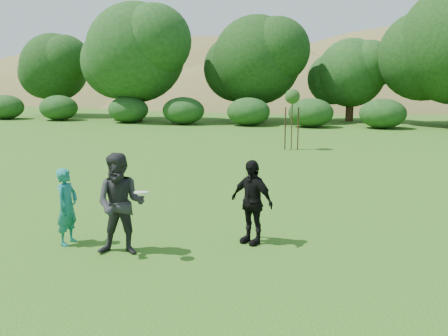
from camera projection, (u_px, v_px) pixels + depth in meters
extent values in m
plane|color=#19470C|center=(187.00, 248.00, 10.01)|extent=(120.00, 120.00, 0.00)
imported|color=#186E6A|center=(67.00, 207.00, 10.11)|extent=(0.40, 0.59, 1.57)
imported|color=#27272A|center=(121.00, 204.00, 9.50)|extent=(1.09, 0.92, 1.97)
imported|color=black|center=(251.00, 202.00, 10.16)|extent=(1.10, 0.84, 1.74)
cylinder|color=white|center=(141.00, 192.00, 9.12)|extent=(0.27, 0.27, 0.05)
cylinder|color=#361F15|center=(292.00, 123.00, 23.36)|extent=(0.05, 0.05, 2.50)
sphere|color=#274C1B|center=(292.00, 96.00, 23.13)|extent=(0.70, 0.70, 0.70)
cylinder|color=#341E14|center=(285.00, 128.00, 23.48)|extent=(0.06, 0.06, 2.00)
cylinder|color=#351E14|center=(298.00, 129.00, 23.33)|extent=(0.06, 0.06, 2.00)
ellipsoid|color=olive|center=(178.00, 169.00, 84.97)|extent=(110.00, 70.00, 44.00)
ellipsoid|color=olive|center=(287.00, 160.00, 67.92)|extent=(80.00, 50.00, 28.00)
cylinder|color=#3A2616|center=(56.00, 101.00, 43.68)|extent=(0.65, 0.65, 2.62)
sphere|color=#194214|center=(54.00, 67.00, 43.16)|extent=(5.80, 5.80, 5.80)
cylinder|color=#3A2616|center=(137.00, 101.00, 38.61)|extent=(0.73, 0.73, 3.15)
sphere|color=#194214|center=(136.00, 53.00, 37.95)|extent=(7.54, 7.54, 7.54)
cylinder|color=#3A2616|center=(256.00, 103.00, 38.38)|extent=(0.68, 0.68, 2.80)
sphere|color=#194214|center=(257.00, 60.00, 37.80)|extent=(6.73, 6.73, 6.73)
cylinder|color=#3A2616|center=(350.00, 107.00, 38.65)|extent=(0.60, 0.60, 2.27)
sphere|color=#194214|center=(351.00, 73.00, 38.19)|extent=(5.22, 5.22, 5.22)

